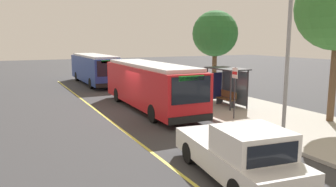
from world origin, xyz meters
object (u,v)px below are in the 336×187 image
Objects in this scene: pickup_truck at (239,154)px; waiting_bench at (227,98)px; transit_bus_second at (94,68)px; pedestrian_commuter at (203,93)px; transit_bus_main at (150,84)px; route_sign_post at (235,86)px.

pickup_truck is 11.34m from waiting_bench.
waiting_bench is at bearing 17.18° from transit_bus_second.
pickup_truck reaches higher than pedestrian_commuter.
transit_bus_main is 3.42m from pedestrian_commuter.
pickup_truck is 10.39m from pedestrian_commuter.
transit_bus_second is at bearing -162.82° from waiting_bench.
transit_bus_main is 5.76m from route_sign_post.
pickup_truck is 7.82m from route_sign_post.
pickup_truck is (24.92, -1.63, -0.76)m from transit_bus_second.
pedestrian_commuter is at bearing 10.77° from transit_bus_second.
transit_bus_second and route_sign_post have the same top height.
transit_bus_second reaches higher than pedestrian_commuter.
waiting_bench is 0.57× the size of route_sign_post.
transit_bus_second is at bearing 176.27° from pickup_truck.
waiting_bench is at bearing 68.06° from transit_bus_main.
transit_bus_second is at bearing -170.88° from route_sign_post.
pedestrian_commuter is at bearing -179.33° from route_sign_post.
pedestrian_commuter is at bearing -89.92° from waiting_bench.
pedestrian_commuter is (-3.11, -0.04, -0.84)m from route_sign_post.
pickup_truck is at bearing -36.72° from route_sign_post.
transit_bus_main is at bearing -111.94° from waiting_bench.
route_sign_post is (18.72, 3.00, 0.34)m from transit_bus_second.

